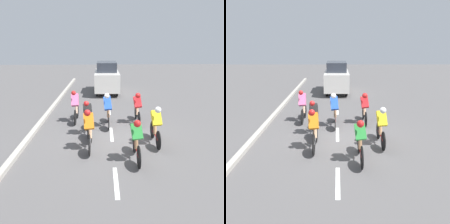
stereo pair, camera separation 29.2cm
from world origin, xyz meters
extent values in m
plane|color=#565454|center=(0.00, 0.00, 0.00)|extent=(60.00, 60.00, 0.00)
cube|color=white|center=(0.00, 3.01, 0.00)|extent=(0.12, 1.40, 0.01)
cube|color=white|center=(0.00, -0.19, 0.00)|extent=(0.12, 1.40, 0.01)
cube|color=white|center=(0.00, -3.39, 0.00)|extent=(0.12, 1.40, 0.01)
cube|color=#A8A399|center=(3.20, -0.19, 0.07)|extent=(0.20, 27.70, 0.14)
cylinder|color=black|center=(0.10, -1.70, 0.35)|extent=(0.03, 0.70, 0.70)
cylinder|color=black|center=(0.10, -0.68, 0.35)|extent=(0.03, 0.70, 0.70)
cylinder|color=red|center=(0.10, -1.19, 0.35)|extent=(0.04, 1.02, 0.04)
cylinder|color=red|center=(0.10, -1.37, 0.56)|extent=(0.04, 0.04, 0.42)
cylinder|color=green|center=(0.10, -1.24, 0.45)|extent=(0.07, 0.07, 0.16)
cylinder|color=#9E704C|center=(0.10, -1.27, 0.53)|extent=(0.12, 0.23, 0.36)
cube|color=blue|center=(0.13, -1.09, 1.06)|extent=(0.39, 0.49, 0.62)
sphere|color=white|center=(0.17, -0.87, 1.44)|extent=(0.22, 0.22, 0.22)
cylinder|color=black|center=(-1.57, 0.21, 0.33)|extent=(0.03, 0.67, 0.67)
cylinder|color=black|center=(-1.57, 1.18, 0.33)|extent=(0.03, 0.67, 0.67)
cylinder|color=red|center=(-1.57, 0.70, 0.33)|extent=(0.04, 0.97, 0.04)
cylinder|color=red|center=(-1.57, 0.52, 0.54)|extent=(0.04, 0.04, 0.42)
cylinder|color=yellow|center=(-1.57, 0.65, 0.43)|extent=(0.07, 0.07, 0.16)
cylinder|color=tan|center=(-1.57, 0.62, 0.51)|extent=(0.12, 0.23, 0.36)
cube|color=yellow|center=(-1.55, 0.80, 1.02)|extent=(0.36, 0.47, 0.58)
sphere|color=white|center=(-1.53, 1.02, 1.39)|extent=(0.22, 0.22, 0.22)
cylinder|color=black|center=(-0.71, 1.36, 0.34)|extent=(0.03, 0.69, 0.69)
cylinder|color=black|center=(-0.71, 2.33, 0.34)|extent=(0.03, 0.69, 0.69)
cylinder|color=red|center=(-0.71, 1.84, 0.34)|extent=(0.04, 0.97, 0.04)
cylinder|color=red|center=(-0.71, 1.67, 0.55)|extent=(0.04, 0.04, 0.42)
cylinder|color=yellow|center=(-0.71, 1.79, 0.44)|extent=(0.07, 0.07, 0.16)
cylinder|color=#9E704C|center=(-0.71, 1.77, 0.52)|extent=(0.12, 0.23, 0.36)
cube|color=green|center=(-0.68, 1.94, 1.01)|extent=(0.38, 0.44, 0.55)
sphere|color=red|center=(-0.65, 2.16, 1.34)|extent=(0.22, 0.22, 0.22)
cylinder|color=black|center=(-1.25, -2.04, 0.33)|extent=(0.03, 0.67, 0.67)
cylinder|color=black|center=(-1.25, -1.05, 0.33)|extent=(0.03, 0.67, 0.67)
cylinder|color=black|center=(-1.25, -1.54, 0.33)|extent=(0.04, 0.99, 0.04)
cylinder|color=black|center=(-1.25, -1.72, 0.54)|extent=(0.04, 0.04, 0.42)
cylinder|color=yellow|center=(-1.25, -1.59, 0.43)|extent=(0.07, 0.07, 0.16)
cylinder|color=#DBAD84|center=(-1.25, -1.62, 0.51)|extent=(0.12, 0.23, 0.36)
cube|color=red|center=(-1.22, -1.44, 1.01)|extent=(0.38, 0.46, 0.56)
sphere|color=red|center=(-1.19, -1.22, 1.36)|extent=(0.24, 0.24, 0.24)
cylinder|color=black|center=(0.78, 0.49, 0.35)|extent=(0.03, 0.71, 0.71)
cylinder|color=black|center=(0.78, 1.50, 0.35)|extent=(0.03, 0.71, 0.71)
cylinder|color=#B7B7BC|center=(0.78, 1.00, 0.35)|extent=(0.04, 1.00, 0.04)
cylinder|color=#B7B7BC|center=(0.78, 0.82, 0.56)|extent=(0.04, 0.04, 0.42)
cylinder|color=white|center=(0.78, 0.95, 0.45)|extent=(0.07, 0.07, 0.16)
cylinder|color=#DBAD84|center=(0.78, 0.92, 0.53)|extent=(0.12, 0.23, 0.36)
cube|color=orange|center=(0.81, 1.10, 1.04)|extent=(0.37, 0.48, 0.59)
sphere|color=red|center=(0.84, 1.32, 1.41)|extent=(0.22, 0.22, 0.22)
cylinder|color=black|center=(1.60, -2.32, 0.35)|extent=(0.03, 0.70, 0.70)
cylinder|color=black|center=(1.60, -1.36, 0.35)|extent=(0.03, 0.70, 0.70)
cylinder|color=black|center=(1.60, -1.84, 0.35)|extent=(0.04, 0.96, 0.04)
cylinder|color=black|center=(1.60, -2.01, 0.56)|extent=(0.04, 0.04, 0.42)
cylinder|color=#1999D8|center=(1.60, -1.89, 0.45)|extent=(0.07, 0.07, 0.16)
cylinder|color=beige|center=(1.60, -1.91, 0.53)|extent=(0.12, 0.23, 0.36)
cube|color=pink|center=(1.61, -1.74, 1.06)|extent=(0.36, 0.49, 0.60)
sphere|color=red|center=(1.63, -1.52, 1.43)|extent=(0.20, 0.20, 0.20)
cylinder|color=black|center=(0.91, -0.83, 0.36)|extent=(0.03, 0.71, 0.71)
cylinder|color=black|center=(0.91, 0.20, 0.36)|extent=(0.03, 0.71, 0.71)
cylinder|color=navy|center=(0.91, -0.32, 0.36)|extent=(0.04, 1.03, 0.04)
cylinder|color=navy|center=(0.91, -0.50, 0.57)|extent=(0.04, 0.04, 0.42)
cylinder|color=white|center=(0.91, -0.37, 0.46)|extent=(0.07, 0.07, 0.16)
cylinder|color=beige|center=(0.91, -0.40, 0.54)|extent=(0.12, 0.23, 0.36)
cube|color=black|center=(0.94, -0.22, 1.02)|extent=(0.38, 0.45, 0.56)
sphere|color=red|center=(0.97, 0.00, 1.36)|extent=(0.20, 0.20, 0.20)
cylinder|color=black|center=(-0.64, -6.85, 0.32)|extent=(0.14, 0.64, 0.64)
cylinder|color=black|center=(0.72, -6.85, 0.32)|extent=(0.14, 0.64, 0.64)
cylinder|color=black|center=(-0.64, -9.24, 0.32)|extent=(0.14, 0.64, 0.64)
cylinder|color=black|center=(0.72, -9.24, 0.32)|extent=(0.14, 0.64, 0.64)
cube|color=silver|center=(0.04, -8.05, 0.93)|extent=(1.70, 3.85, 1.23)
cube|color=#2D333D|center=(0.04, -8.24, 1.89)|extent=(1.39, 2.12, 0.68)
camera|label=1|loc=(0.31, 7.99, 3.56)|focal=35.00mm
camera|label=2|loc=(0.02, 7.99, 3.56)|focal=35.00mm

